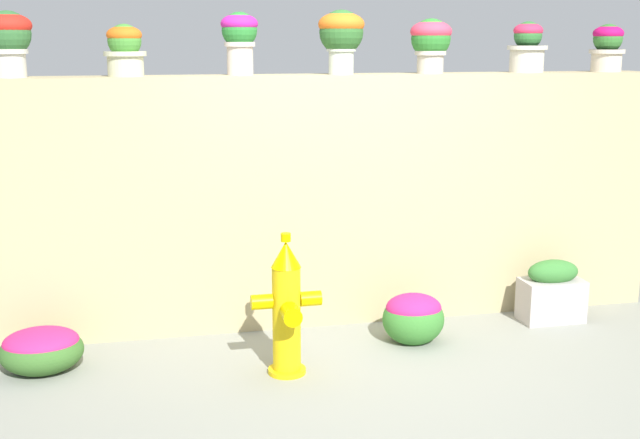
# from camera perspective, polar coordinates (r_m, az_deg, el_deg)

# --- Properties ---
(ground_plane) EXTENTS (24.00, 24.00, 0.00)m
(ground_plane) POSITION_cam_1_polar(r_m,az_deg,el_deg) (5.05, 4.56, -11.38)
(ground_plane) COLOR gray
(stone_wall) EXTENTS (4.84, 0.39, 1.79)m
(stone_wall) POSITION_cam_1_polar(r_m,az_deg,el_deg) (5.96, 1.12, 1.43)
(stone_wall) COLOR tan
(stone_wall) RESTS_ON ground
(potted_plant_0) EXTENTS (0.30, 0.30, 0.42)m
(potted_plant_0) POSITION_cam_1_polar(r_m,az_deg,el_deg) (5.71, -20.88, 11.84)
(potted_plant_0) COLOR beige
(potted_plant_0) RESTS_ON stone_wall
(potted_plant_1) EXTENTS (0.28, 0.28, 0.34)m
(potted_plant_1) POSITION_cam_1_polar(r_m,az_deg,el_deg) (5.69, -13.43, 11.54)
(potted_plant_1) COLOR beige
(potted_plant_1) RESTS_ON stone_wall
(potted_plant_2) EXTENTS (0.26, 0.26, 0.43)m
(potted_plant_2) POSITION_cam_1_polar(r_m,az_deg,el_deg) (5.77, -5.62, 12.63)
(potted_plant_2) COLOR beige
(potted_plant_2) RESTS_ON stone_wall
(potted_plant_3) EXTENTS (0.32, 0.32, 0.44)m
(potted_plant_3) POSITION_cam_1_polar(r_m,az_deg,el_deg) (5.83, 1.49, 12.84)
(potted_plant_3) COLOR beige
(potted_plant_3) RESTS_ON stone_wall
(potted_plant_4) EXTENTS (0.30, 0.30, 0.39)m
(potted_plant_4) POSITION_cam_1_polar(r_m,az_deg,el_deg) (6.05, 7.72, 12.28)
(potted_plant_4) COLOR #BBB2A2
(potted_plant_4) RESTS_ON stone_wall
(potted_plant_5) EXTENTS (0.30, 0.30, 0.37)m
(potted_plant_5) POSITION_cam_1_polar(r_m,az_deg,el_deg) (6.39, 14.24, 11.64)
(potted_plant_5) COLOR beige
(potted_plant_5) RESTS_ON stone_wall
(potted_plant_6) EXTENTS (0.26, 0.26, 0.35)m
(potted_plant_6) POSITION_cam_1_polar(r_m,az_deg,el_deg) (6.68, 19.37, 11.37)
(potted_plant_6) COLOR beige
(potted_plant_6) RESTS_ON stone_wall
(fire_hydrant) EXTENTS (0.43, 0.35, 0.90)m
(fire_hydrant) POSITION_cam_1_polar(r_m,az_deg,el_deg) (5.05, -2.33, -6.32)
(fire_hydrant) COLOR yellow
(fire_hydrant) RESTS_ON ground
(flower_bush_left) EXTENTS (0.43, 0.38, 0.35)m
(flower_bush_left) POSITION_cam_1_polar(r_m,az_deg,el_deg) (5.68, 6.52, -6.68)
(flower_bush_left) COLOR #377A2E
(flower_bush_left) RESTS_ON ground
(flower_bush_right) EXTENTS (0.52, 0.46, 0.28)m
(flower_bush_right) POSITION_cam_1_polar(r_m,az_deg,el_deg) (5.47, -18.82, -8.48)
(flower_bush_right) COLOR #366327
(flower_bush_right) RESTS_ON ground
(planter_box) EXTENTS (0.45, 0.25, 0.46)m
(planter_box) POSITION_cam_1_polar(r_m,az_deg,el_deg) (6.27, 15.83, -4.87)
(planter_box) COLOR #ABA19F
(planter_box) RESTS_ON ground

